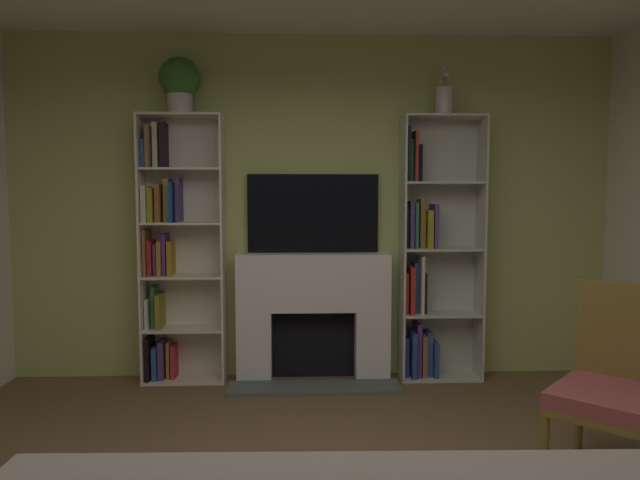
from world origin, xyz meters
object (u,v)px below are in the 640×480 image
object	(u,v)px
fireplace	(313,312)
bookshelf_right	(430,259)
potted_plant	(180,82)
vase_with_flowers	(444,100)
bookshelf_left	(174,250)
armchair	(631,384)
tv	(313,213)

from	to	relation	value
fireplace	bookshelf_right	xyz separation A→B (m)	(0.97, 0.03, 0.43)
fireplace	potted_plant	size ratio (longest dim) A/B	3.06
fireplace	vase_with_flowers	size ratio (longest dim) A/B	3.46
bookshelf_left	armchair	size ratio (longest dim) A/B	2.07
fireplace	potted_plant	xyz separation A→B (m)	(-1.05, -0.02, 1.85)
bookshelf_right	potted_plant	distance (m)	2.46
armchair	bookshelf_left	bearing A→B (deg)	146.18
fireplace	bookshelf_left	size ratio (longest dim) A/B	0.63
bookshelf_right	potted_plant	world-z (taller)	potted_plant
armchair	tv	bearing A→B (deg)	130.20
fireplace	vase_with_flowers	distance (m)	2.01
bookshelf_left	bookshelf_right	size ratio (longest dim) A/B	1.00
vase_with_flowers	fireplace	bearing A→B (deg)	178.69
bookshelf_right	vase_with_flowers	xyz separation A→B (m)	(0.08, -0.05, 1.29)
potted_plant	armchair	size ratio (longest dim) A/B	0.42
fireplace	potted_plant	distance (m)	2.12
vase_with_flowers	armchair	world-z (taller)	vase_with_flowers
bookshelf_left	potted_plant	xyz separation A→B (m)	(0.08, -0.05, 1.33)
tv	bookshelf_left	xyz separation A→B (m)	(-1.13, -0.07, -0.29)
bookshelf_left	bookshelf_right	world-z (taller)	same
vase_with_flowers	armchair	bearing A→B (deg)	-72.59
fireplace	armchair	xyz separation A→B (m)	(1.61, -1.80, -0.02)
armchair	vase_with_flowers	bearing A→B (deg)	107.41
fireplace	potted_plant	world-z (taller)	potted_plant
bookshelf_left	bookshelf_right	bearing A→B (deg)	-0.08
potted_plant	vase_with_flowers	world-z (taller)	potted_plant
bookshelf_right	armchair	distance (m)	1.99
fireplace	armchair	bearing A→B (deg)	-48.31
tv	armchair	xyz separation A→B (m)	(1.61, -1.90, -0.82)
bookshelf_left	potted_plant	distance (m)	1.33
tv	bookshelf_left	size ratio (longest dim) A/B	0.50
tv	bookshelf_right	bearing A→B (deg)	-4.23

